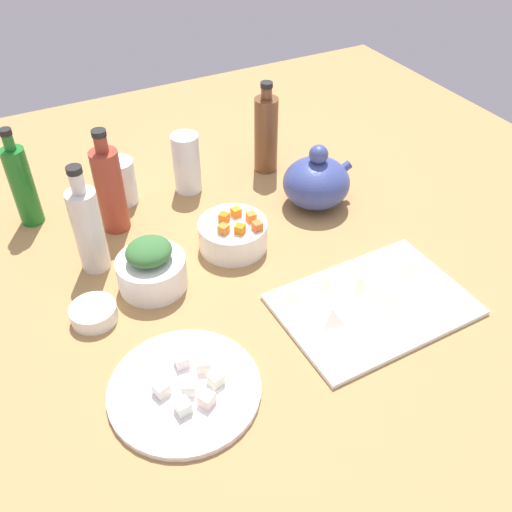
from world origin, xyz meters
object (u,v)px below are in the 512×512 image
Objects in this scene: bottle_1 at (88,228)px; drinking_glass_0 at (185,163)px; cutting_board at (373,305)px; plate_tofu at (185,389)px; bowl_small_side at (94,313)px; bottle_0 at (110,189)px; bottle_3 at (266,133)px; teapot at (317,182)px; bowl_carrots at (235,234)px; bottle_2 at (22,185)px; drinking_glass_1 at (120,182)px; bowl_greens at (152,273)px.

bottle_1 is 32.08cm from drinking_glass_0.
cutting_board is 1.42× the size of plate_tofu.
drinking_glass_0 reaches higher than bowl_small_side.
bottle_1 reaches higher than plate_tofu.
bottle_1 is (-7.44, -10.72, -0.41)cm from bottle_0.
teapot is at bearing -81.31° from bottle_3.
bowl_carrots is at bearing -41.42° from bottle_0.
bottle_0 reaches higher than cutting_board.
bottle_2 is 2.14× the size of drinking_glass_1.
bowl_small_side is at bearing -163.62° from bowl_greens.
bowl_greens is 1.57× the size of bowl_small_side.
teapot is at bearing -21.42° from bottle_2.
bowl_small_side is 56.71cm from teapot.
cutting_board is at bearing -60.81° from drinking_glass_1.
bowl_carrots is 1.70× the size of bowl_small_side.
teapot is 0.72× the size of bottle_0.
plate_tofu is 1.08× the size of bottle_3.
bowl_small_side is 44.91cm from drinking_glass_0.
drinking_glass_0 is at bearing 106.54° from cutting_board.
drinking_glass_1 reaches higher than plate_tofu.
bottle_2 is at bearing 175.50° from bottle_3.
cutting_board is at bearing -35.63° from bowl_greens.
bowl_small_side is (-31.94, -7.37, -1.46)cm from bowl_carrots.
bottle_3 reaches higher than cutting_board.
bottle_2 is (-4.18, 35.95, 8.04)cm from bowl_small_side.
drinking_glass_0 is at bearing 67.29° from plate_tofu.
bottle_0 is 1.04× the size of bottle_2.
plate_tofu is 1.86× the size of bowl_greens.
bottle_1 is 23.37cm from drinking_glass_1.
plate_tofu is 57.29cm from drinking_glass_1.
bottle_3 is at bearing 19.60° from bottle_1.
bottle_0 is at bearing 163.94° from teapot.
bottle_0 is 20.71cm from drinking_glass_0.
bowl_greens is at bearing -52.46° from bottle_1.
bottle_2 is (-12.66, 58.33, 8.95)cm from plate_tofu.
drinking_glass_1 is at bearing 64.86° from bowl_small_side.
drinking_glass_1 reaches higher than bowl_small_side.
drinking_glass_0 is 1.36× the size of drinking_glass_1.
cutting_board is 2.43× the size of bowl_carrots.
bottle_3 is at bearing 8.90° from bottle_0.
teapot reaches higher than bowl_greens.
bowl_greens is 33.95cm from drinking_glass_0.
drinking_glass_0 reaches higher than bowl_carrots.
bowl_small_side is 0.36× the size of bottle_1.
bowl_small_side is at bearing -167.03° from teapot.
bottle_1 reaches higher than bowl_carrots.
bowl_greens reaches higher than bowl_small_side.
bottle_2 is at bearing 158.58° from teapot.
bottle_3 is (47.91, 17.06, 0.33)cm from bottle_1.
bottle_3 is 21.24cm from drinking_glass_0.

